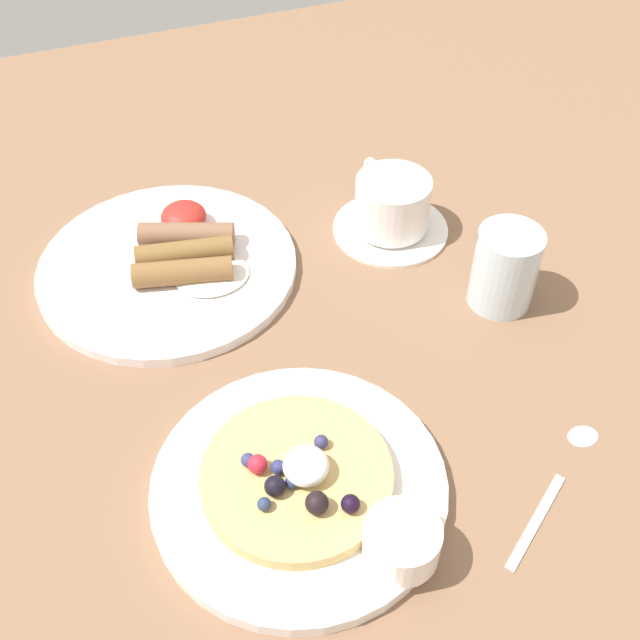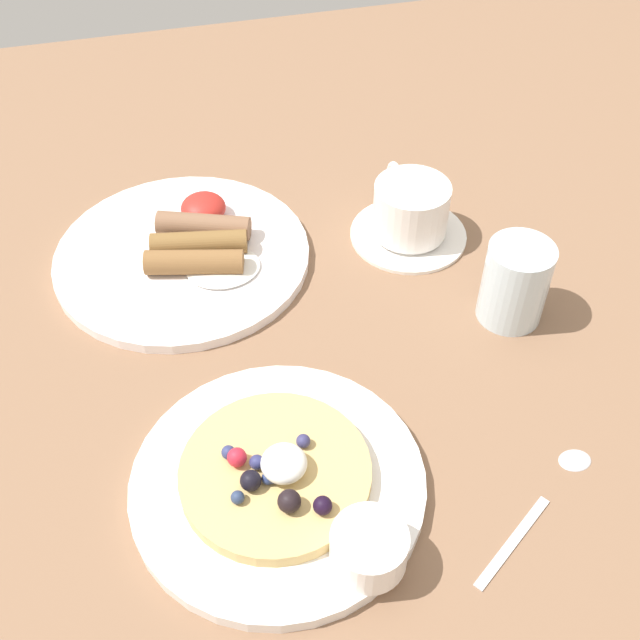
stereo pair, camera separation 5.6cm
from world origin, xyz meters
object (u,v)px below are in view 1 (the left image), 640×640
Objects in this scene: syrup_ramekin at (402,541)px; breakfast_plate at (168,267)px; pancake_plate at (299,486)px; water_glass at (505,268)px; coffee_cup at (392,202)px; coffee_saucer at (390,227)px; teaspoon at (566,466)px.

syrup_ramekin is 39.73cm from breakfast_plate.
pancake_plate is at bearing -82.45° from breakfast_plate.
syrup_ramekin is 31.09cm from water_glass.
coffee_cup is (15.68, 36.55, 0.86)cm from syrup_ramekin.
syrup_ramekin is 0.45× the size of coffee_saucer.
pancake_plate is 35.04cm from coffee_cup.
coffee_saucer is at bearing -5.10° from breakfast_plate.
breakfast_plate is at bearing 103.23° from syrup_ramekin.
water_glass reaches higher than coffee_cup.
water_glass is at bearing -67.70° from coffee_cup.
coffee_cup is 1.31× the size of water_glass.
coffee_cup is (-0.00, 0.16, 3.48)cm from coffee_saucer.
water_glass is at bearing 46.29° from syrup_ramekin.
pancake_plate is 4.14× the size of syrup_ramekin.
breakfast_plate is 2.42× the size of coffee_cup.
coffee_saucer is 0.92× the size of teaspoon.
water_glass is at bearing 27.70° from pancake_plate.
breakfast_plate is 1.94× the size of teaspoon.
pancake_plate reaches higher than teaspoon.
teaspoon is (25.74, -35.96, -0.34)cm from breakfast_plate.
coffee_saucer is 1.50× the size of water_glass.
coffee_cup reaches higher than pancake_plate.
syrup_ramekin is 0.42× the size of teaspoon.
water_glass reaches higher than teaspoon.
syrup_ramekin is at bearing -113.22° from coffee_cup.
teaspoon is at bearing -15.11° from pancake_plate.
pancake_plate is at bearing -152.30° from water_glass.
breakfast_plate is 25.06cm from coffee_cup.
coffee_saucer is (24.76, -2.21, -0.14)cm from breakfast_plate.
coffee_cup is 15.24cm from water_glass.
water_glass is at bearing -67.49° from coffee_saucer.
pancake_plate is 2.83× the size of water_glass.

